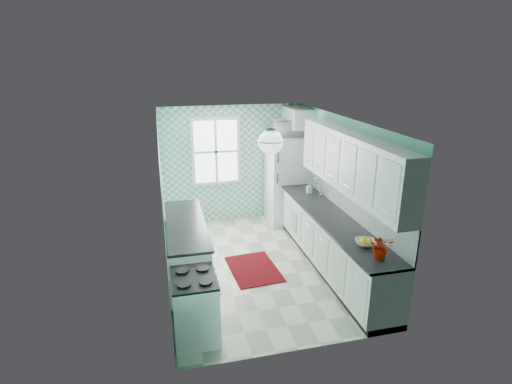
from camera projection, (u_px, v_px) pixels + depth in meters
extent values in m
cube|color=beige|center=(257.00, 265.00, 6.95)|extent=(3.00, 4.40, 0.02)
cube|color=white|center=(257.00, 120.00, 6.14)|extent=(3.00, 4.40, 0.02)
cube|color=#65CAB0|center=(232.00, 164.00, 8.58)|extent=(3.00, 0.02, 2.50)
cube|color=#65CAB0|center=(303.00, 260.00, 4.51)|extent=(3.00, 0.02, 2.50)
cube|color=#65CAB0|center=(163.00, 205.00, 6.20)|extent=(0.02, 4.40, 2.50)
cube|color=#65CAB0|center=(341.00, 190.00, 6.88)|extent=(0.02, 4.40, 2.50)
cube|color=#57B89A|center=(232.00, 164.00, 8.56)|extent=(3.00, 0.01, 2.50)
cube|color=white|center=(216.00, 152.00, 8.36)|extent=(1.04, 0.05, 1.44)
cube|color=white|center=(216.00, 152.00, 8.34)|extent=(0.90, 0.02, 1.30)
cube|color=white|center=(351.00, 201.00, 6.53)|extent=(0.02, 3.60, 0.51)
cube|color=white|center=(164.00, 209.00, 6.16)|extent=(0.02, 2.15, 0.51)
cube|color=silver|center=(351.00, 163.00, 6.08)|extent=(0.33, 3.20, 0.90)
cube|color=silver|center=(297.00, 118.00, 8.20)|extent=(0.40, 0.74, 0.40)
cylinder|color=silver|center=(271.00, 131.00, 5.41)|extent=(0.14, 0.14, 0.04)
cylinder|color=silver|center=(271.00, 136.00, 5.44)|extent=(0.02, 0.02, 0.12)
sphere|color=white|center=(271.00, 142.00, 5.46)|extent=(0.34, 0.34, 0.34)
cube|color=white|center=(332.00, 244.00, 6.70)|extent=(0.60, 3.60, 0.90)
cube|color=black|center=(332.00, 218.00, 6.55)|extent=(0.63, 3.60, 0.04)
cube|color=white|center=(186.00, 251.00, 6.46)|extent=(0.60, 2.15, 0.90)
cube|color=black|center=(185.00, 224.00, 6.31)|extent=(0.63, 2.15, 0.04)
cube|color=silver|center=(287.00, 180.00, 8.53)|extent=(0.82, 0.77, 1.88)
cube|color=silver|center=(294.00, 165.00, 8.04)|extent=(0.80, 0.01, 0.02)
cube|color=silver|center=(278.00, 155.00, 7.87)|extent=(0.03, 0.03, 0.30)
cube|color=silver|center=(277.00, 187.00, 8.08)|extent=(0.03, 0.03, 0.54)
cube|color=white|center=(195.00, 307.00, 5.05)|extent=(0.55, 0.70, 0.82)
cube|color=black|center=(194.00, 278.00, 4.92)|extent=(0.55, 0.70, 0.03)
cube|color=black|center=(217.00, 300.00, 5.10)|extent=(0.01, 0.46, 0.28)
cube|color=silver|center=(311.00, 198.00, 7.46)|extent=(0.50, 0.42, 0.12)
cylinder|color=silver|center=(321.00, 188.00, 7.43)|extent=(0.02, 0.02, 0.30)
torus|color=silver|center=(318.00, 178.00, 7.36)|extent=(0.16, 0.02, 0.16)
cube|color=#5F0A00|center=(254.00, 269.00, 6.79)|extent=(0.85, 1.15, 0.02)
cube|color=#5AA9A7|center=(295.00, 221.00, 7.55)|extent=(0.13, 0.25, 0.40)
imported|color=white|center=(366.00, 243.00, 5.54)|extent=(0.36, 0.36, 0.07)
imported|color=#B61327|center=(381.00, 247.00, 5.14)|extent=(0.37, 0.34, 0.33)
imported|color=#96ADB7|center=(309.00, 188.00, 7.66)|extent=(0.10, 0.10, 0.21)
imported|color=silver|center=(288.00, 128.00, 8.18)|extent=(0.62, 0.44, 0.33)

